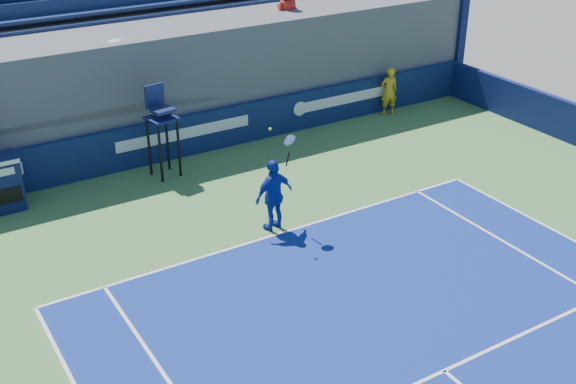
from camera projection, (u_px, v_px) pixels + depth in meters
ball_person at (389, 91)px, 23.09m from camera, size 0.65×0.51×1.55m
back_hoarding at (184, 136)px, 20.18m from camera, size 20.40×0.21×1.20m
umpire_chair at (161, 122)px, 18.62m from camera, size 0.80×0.80×2.48m
tennis_player at (274, 195)px, 16.31m from camera, size 1.07×0.58×2.57m
stadium_seating at (152, 75)px, 21.18m from camera, size 21.00×4.05×4.40m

